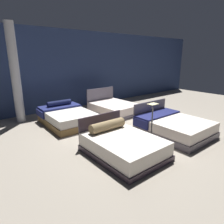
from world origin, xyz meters
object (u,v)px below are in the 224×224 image
object	(u,v)px
bed_0	(122,145)
bed_3	(114,108)
price_sign	(152,128)
bed_2	(67,117)
bed_1	(173,126)
support_pillar	(15,74)

from	to	relation	value
bed_0	bed_3	world-z (taller)	bed_3
bed_3	price_sign	size ratio (longest dim) A/B	1.78
bed_2	bed_3	bearing A→B (deg)	1.46
price_sign	bed_1	bearing A→B (deg)	0.55
bed_0	bed_1	xyz separation A→B (m)	(2.11, -0.02, 0.01)
bed_1	price_sign	bearing A→B (deg)	-179.61
bed_1	bed_3	xyz separation A→B (m)	(0.05, 2.99, -0.03)
bed_2	bed_3	size ratio (longest dim) A/B	1.05
bed_0	support_pillar	size ratio (longest dim) A/B	0.56
support_pillar	bed_1	bearing A→B (deg)	-52.08
bed_3	price_sign	bearing A→B (deg)	-112.03
bed_1	bed_2	distance (m)	3.67
bed_0	price_sign	xyz separation A→B (m)	(1.06, -0.03, 0.20)
bed_0	bed_3	xyz separation A→B (m)	(2.15, 2.97, -0.02)
bed_1	price_sign	size ratio (longest dim) A/B	1.80
bed_2	bed_3	xyz separation A→B (m)	(2.19, 0.01, -0.04)
bed_0	support_pillar	distance (m)	4.73
bed_3	support_pillar	size ratio (longest dim) A/B	0.58
price_sign	bed_3	bearing A→B (deg)	70.03
bed_1	bed_3	world-z (taller)	bed_3
bed_0	bed_1	bearing A→B (deg)	-0.81
bed_0	price_sign	world-z (taller)	price_sign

